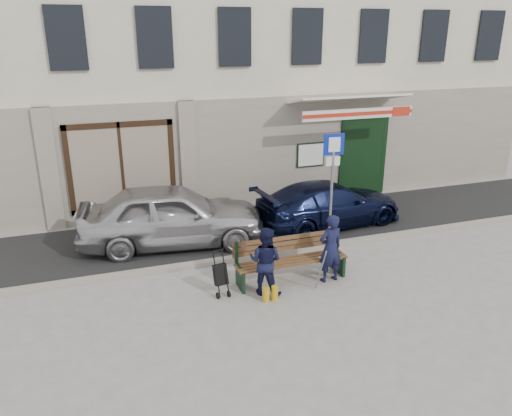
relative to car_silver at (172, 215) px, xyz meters
name	(u,v)px	position (x,y,z in m)	size (l,w,h in m)	color
ground	(305,284)	(2.25, -2.93, -0.76)	(80.00, 80.00, 0.00)	#9E9991
asphalt_lane	(257,230)	(2.25, 0.17, -0.75)	(60.00, 3.20, 0.01)	#282828
curb	(279,252)	(2.25, -1.43, -0.70)	(60.00, 0.18, 0.12)	#9E9384
building	(204,30)	(2.26, 5.52, 4.22)	(20.00, 8.27, 10.00)	beige
car_silver	(172,215)	(0.00, 0.00, 0.00)	(1.79, 4.45, 1.52)	#BBBBC0
car_navy	(329,204)	(4.20, -0.06, -0.16)	(1.67, 4.10, 1.19)	black
parking_sign	(332,171)	(3.71, -1.10, 1.07)	(0.50, 0.10, 2.72)	gray
bench	(289,260)	(1.98, -2.67, -0.30)	(2.40, 1.17, 0.98)	brown
man	(330,248)	(2.77, -2.95, -0.02)	(0.54, 0.35, 1.48)	#131534
woman	(265,261)	(1.32, -3.01, -0.05)	(0.69, 0.53, 1.41)	#121533
stroller	(221,276)	(0.47, -2.76, -0.36)	(0.30, 0.40, 0.91)	black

